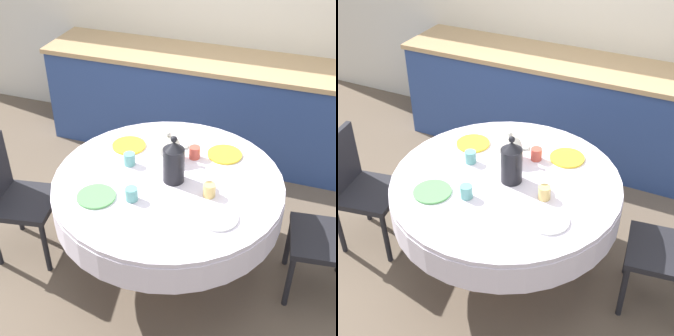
# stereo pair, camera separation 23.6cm
# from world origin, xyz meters

# --- Properties ---
(ground_plane) EXTENTS (12.00, 12.00, 0.00)m
(ground_plane) POSITION_xyz_m (0.00, 0.00, 0.00)
(ground_plane) COLOR brown
(kitchen_counter) EXTENTS (3.24, 0.64, 0.90)m
(kitchen_counter) POSITION_xyz_m (0.00, 1.53, 0.45)
(kitchen_counter) COLOR #2D4784
(kitchen_counter) RESTS_ON ground_plane
(dining_table) EXTENTS (1.40, 1.40, 0.73)m
(dining_table) POSITION_xyz_m (0.00, 0.00, 0.61)
(dining_table) COLOR tan
(dining_table) RESTS_ON ground_plane
(chair_right) EXTENTS (0.46, 0.46, 0.85)m
(chair_right) POSITION_xyz_m (-1.02, -0.18, 0.48)
(chair_right) COLOR black
(chair_right) RESTS_ON ground_plane
(plate_near_left) EXTENTS (0.22, 0.22, 0.01)m
(plate_near_left) POSITION_xyz_m (-0.33, -0.30, 0.74)
(plate_near_left) COLOR #5BA85B
(plate_near_left) RESTS_ON dining_table
(cup_near_left) EXTENTS (0.07, 0.07, 0.08)m
(cup_near_left) POSITION_xyz_m (-0.13, -0.25, 0.77)
(cup_near_left) COLOR #5BA39E
(cup_near_left) RESTS_ON dining_table
(plate_near_right) EXTENTS (0.22, 0.22, 0.01)m
(plate_near_right) POSITION_xyz_m (0.37, -0.25, 0.74)
(plate_near_right) COLOR white
(plate_near_right) RESTS_ON dining_table
(cup_near_right) EXTENTS (0.07, 0.07, 0.08)m
(cup_near_right) POSITION_xyz_m (0.27, -0.07, 0.77)
(cup_near_right) COLOR #DBB766
(cup_near_right) RESTS_ON dining_table
(plate_far_left) EXTENTS (0.22, 0.22, 0.01)m
(plate_far_left) POSITION_xyz_m (-0.36, 0.26, 0.74)
(plate_far_left) COLOR yellow
(plate_far_left) RESTS_ON dining_table
(cup_far_left) EXTENTS (0.07, 0.07, 0.08)m
(cup_far_left) POSITION_xyz_m (-0.28, 0.06, 0.77)
(cup_far_left) COLOR #5BA39E
(cup_far_left) RESTS_ON dining_table
(plate_far_right) EXTENTS (0.22, 0.22, 0.01)m
(plate_far_right) POSITION_xyz_m (0.26, 0.36, 0.74)
(plate_far_right) COLOR yellow
(plate_far_right) RESTS_ON dining_table
(cup_far_right) EXTENTS (0.07, 0.07, 0.08)m
(cup_far_right) POSITION_xyz_m (0.08, 0.27, 0.77)
(cup_far_right) COLOR #CC4C3D
(cup_far_right) RESTS_ON dining_table
(coffee_carafe) EXTENTS (0.13, 0.13, 0.31)m
(coffee_carafe) POSITION_xyz_m (0.04, 0.00, 0.86)
(coffee_carafe) COLOR black
(coffee_carafe) RESTS_ON dining_table
(teapot) EXTENTS (0.21, 0.15, 0.20)m
(teapot) POSITION_xyz_m (-0.07, 0.21, 0.82)
(teapot) COLOR silver
(teapot) RESTS_ON dining_table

